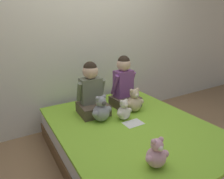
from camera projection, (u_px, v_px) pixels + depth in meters
ground_plane at (130, 155)px, 2.27m from camera, size 14.00×14.00×0.00m
wall_behind_bed at (87, 36)px, 2.74m from camera, size 8.00×0.06×2.50m
bed at (131, 140)px, 2.21m from camera, size 1.53×1.91×0.39m
child_on_left at (92, 92)px, 2.35m from camera, size 0.35×0.35×0.63m
child_on_right at (124, 84)px, 2.56m from camera, size 0.35×0.33×0.66m
teddy_bear_held_by_left_child at (101, 110)px, 2.20m from camera, size 0.25×0.19×0.30m
teddy_bear_held_by_right_child at (134, 102)px, 2.43m from camera, size 0.25×0.19×0.30m
teddy_bear_between_children at (124, 111)px, 2.23m from camera, size 0.20×0.15×0.24m
teddy_bear_at_foot_of_bed at (156, 155)px, 1.50m from camera, size 0.20×0.15×0.24m
sign_card at (133, 123)px, 2.17m from camera, size 0.21×0.15×0.00m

